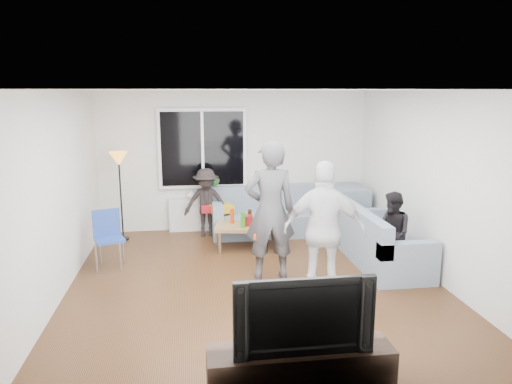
{
  "coord_description": "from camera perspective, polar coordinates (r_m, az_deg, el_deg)",
  "views": [
    {
      "loc": [
        -0.85,
        -6.11,
        2.59
      ],
      "look_at": [
        0.1,
        0.6,
        1.15
      ],
      "focal_mm": 33.49,
      "sensor_mm": 36.0,
      "label": 1
    }
  ],
  "objects": [
    {
      "name": "bottle_b",
      "position": [
        7.77,
        -1.57,
        -3.36
      ],
      "size": [
        0.08,
        0.08,
        0.27
      ],
      "primitive_type": "cylinder",
      "color": "#298919",
      "rests_on": "coffee_table"
    },
    {
      "name": "player_right",
      "position": [
        6.05,
        8.19,
        -4.56
      ],
      "size": [
        1.11,
        0.72,
        1.76
      ],
      "primitive_type": "imported",
      "rotation": [
        0.0,
        0.0,
        2.83
      ],
      "color": "silver",
      "rests_on": "floor"
    },
    {
      "name": "window_frame",
      "position": [
        8.87,
        -6.4,
        5.18
      ],
      "size": [
        1.62,
        0.06,
        1.47
      ],
      "primitive_type": "cube",
      "color": "white",
      "rests_on": "wall_back"
    },
    {
      "name": "sofa_right_section",
      "position": [
        7.53,
        14.77,
        -5.12
      ],
      "size": [
        2.0,
        0.85,
        0.85
      ],
      "primitive_type": null,
      "rotation": [
        0.0,
        0.0,
        1.57
      ],
      "color": "slate",
      "rests_on": "floor"
    },
    {
      "name": "radiator",
      "position": [
        9.06,
        -6.22,
        -2.67
      ],
      "size": [
        1.3,
        0.12,
        0.62
      ],
      "primitive_type": "cube",
      "color": "silver",
      "rests_on": "floor"
    },
    {
      "name": "pitcher",
      "position": [
        7.93,
        -0.99,
        -3.4
      ],
      "size": [
        0.17,
        0.17,
        0.17
      ],
      "primitive_type": "cylinder",
      "color": "maroon",
      "rests_on": "coffee_table"
    },
    {
      "name": "player_left",
      "position": [
        6.58,
        1.68,
        -2.25
      ],
      "size": [
        0.71,
        0.47,
        1.94
      ],
      "primitive_type": "imported",
      "rotation": [
        0.0,
        0.0,
        3.15
      ],
      "color": "#454549",
      "rests_on": "floor"
    },
    {
      "name": "spectator_back",
      "position": [
        8.64,
        -5.96,
        -1.25
      ],
      "size": [
        0.81,
        0.48,
        1.24
      ],
      "primitive_type": "imported",
      "rotation": [
        0.0,
        0.0,
        -0.02
      ],
      "color": "black",
      "rests_on": "floor"
    },
    {
      "name": "vase",
      "position": [
        8.93,
        -7.73,
        -0.29
      ],
      "size": [
        0.2,
        0.2,
        0.17
      ],
      "primitive_type": "imported",
      "rotation": [
        0.0,
        0.0,
        0.26
      ],
      "color": "white",
      "rests_on": "radiator"
    },
    {
      "name": "window_glass",
      "position": [
        8.83,
        -6.4,
        5.15
      ],
      "size": [
        1.5,
        0.02,
        1.35
      ],
      "primitive_type": "cube",
      "color": "black",
      "rests_on": "window_frame"
    },
    {
      "name": "television",
      "position": [
        4.14,
        5.44,
        -14.0
      ],
      "size": [
        1.18,
        0.15,
        0.68
      ],
      "primitive_type": "imported",
      "color": "black",
      "rests_on": "tv_console"
    },
    {
      "name": "tv_console",
      "position": [
        4.41,
        5.28,
        -20.55
      ],
      "size": [
        1.6,
        0.4,
        0.44
      ],
      "primitive_type": "cube",
      "color": "#2F2117",
      "rests_on": "floor"
    },
    {
      "name": "wall_left",
      "position": [
        6.47,
        -22.85,
        -0.46
      ],
      "size": [
        0.04,
        5.5,
        2.6
      ],
      "primitive_type": "cube",
      "color": "silver",
      "rests_on": "ground"
    },
    {
      "name": "bottle_a",
      "position": [
        8.06,
        -2.87,
        -2.9
      ],
      "size": [
        0.07,
        0.07,
        0.24
      ],
      "primitive_type": "cylinder",
      "color": "red",
      "rests_on": "coffee_table"
    },
    {
      "name": "wall_front",
      "position": [
        3.68,
        5.86,
        -8.57
      ],
      "size": [
        5.0,
        0.04,
        2.6
      ],
      "primitive_type": "cube",
      "color": "silver",
      "rests_on": "ground"
    },
    {
      "name": "floor_lamp",
      "position": [
        8.65,
        -15.84,
        -0.55
      ],
      "size": [
        0.32,
        0.32,
        1.56
      ],
      "primitive_type": null,
      "color": "orange",
      "rests_on": "floor"
    },
    {
      "name": "sofa_corner",
      "position": [
        9.1,
        10.16,
        -1.97
      ],
      "size": [
        0.85,
        0.85,
        0.85
      ],
      "primitive_type": "cube",
      "color": "slate",
      "rests_on": "floor"
    },
    {
      "name": "ceiling",
      "position": [
        6.17,
        -0.14,
        12.28
      ],
      "size": [
        5.0,
        5.5,
        0.04
      ],
      "primitive_type": "cube",
      "color": "white",
      "rests_on": "ground"
    },
    {
      "name": "coffee_table",
      "position": [
        8.04,
        -0.9,
        -5.31
      ],
      "size": [
        1.19,
        0.78,
        0.4
      ],
      "primitive_type": "cube",
      "rotation": [
        0.0,
        0.0,
        -0.17
      ],
      "color": "#9C7F4B",
      "rests_on": "floor"
    },
    {
      "name": "bottle_c",
      "position": [
        8.08,
        -0.76,
        -2.9
      ],
      "size": [
        0.07,
        0.07,
        0.23
      ],
      "primitive_type": "cylinder",
      "color": "#34170B",
      "rests_on": "coffee_table"
    },
    {
      "name": "potted_plant",
      "position": [
        8.92,
        -4.99,
        0.47
      ],
      "size": [
        0.23,
        0.2,
        0.39
      ],
      "primitive_type": "imported",
      "rotation": [
        0.0,
        0.0,
        0.11
      ],
      "color": "#2A692B",
      "rests_on": "radiator"
    },
    {
      "name": "cushion_red",
      "position": [
        8.7,
        -5.37,
        -1.89
      ],
      "size": [
        0.36,
        0.3,
        0.13
      ],
      "primitive_type": "cube",
      "rotation": [
        0.0,
        0.0,
        -0.01
      ],
      "color": "maroon",
      "rests_on": "sofa_back_section"
    },
    {
      "name": "cushion_yellow",
      "position": [
        8.63,
        -4.2,
        -1.99
      ],
      "size": [
        0.48,
        0.45,
        0.14
      ],
      "primitive_type": "cube",
      "rotation": [
        0.0,
        0.0,
        0.42
      ],
      "color": "gold",
      "rests_on": "sofa_back_section"
    },
    {
      "name": "sofa_back_section",
      "position": [
        8.79,
        2.25,
        -2.28
      ],
      "size": [
        2.3,
        0.85,
        0.85
      ],
      "primitive_type": null,
      "color": "slate",
      "rests_on": "floor"
    },
    {
      "name": "window_mullion",
      "position": [
        8.82,
        -6.39,
        5.14
      ],
      "size": [
        0.05,
        0.03,
        1.35
      ],
      "primitive_type": "cube",
      "color": "white",
      "rests_on": "window_frame"
    },
    {
      "name": "wall_right",
      "position": [
        7.1,
        20.46,
        0.76
      ],
      "size": [
        0.04,
        5.5,
        2.6
      ],
      "primitive_type": "cube",
      "color": "silver",
      "rests_on": "ground"
    },
    {
      "name": "wall_back",
      "position": [
        9.01,
        -2.56,
        3.75
      ],
      "size": [
        5.0,
        0.04,
        2.6
      ],
      "primitive_type": "cube",
      "color": "silver",
      "rests_on": "ground"
    },
    {
      "name": "floor",
      "position": [
        6.7,
        -0.13,
        -10.93
      ],
      "size": [
        5.0,
        5.5,
        0.04
      ],
      "primitive_type": "cube",
      "color": "#56351C",
      "rests_on": "ground"
    },
    {
      "name": "bottle_d",
      "position": [
        7.86,
        0.55,
        -3.12
      ],
      "size": [
        0.07,
        0.07,
        0.28
      ],
      "primitive_type": "cylinder",
      "color": "orange",
      "rests_on": "coffee_table"
    },
    {
      "name": "spectator_right",
      "position": [
        7.16,
        15.97,
        -4.68
      ],
      "size": [
        0.5,
        0.61,
        1.18
      ],
      "primitive_type": "imported",
      "rotation": [
        0.0,
        0.0,
        -1.48
      ],
      "color": "black",
      "rests_on": "floor"
    },
    {
      "name": "side_chair",
      "position": [
        7.4,
        -17.1,
        -5.52
      ],
      "size": [
        0.51,
        0.51,
        0.86
      ],
      "primitive_type": null,
      "rotation": [
        0.0,
        0.0,
        0.32
      ],
      "color": "#23439B",
      "rests_on": "floor"
    }
  ]
}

